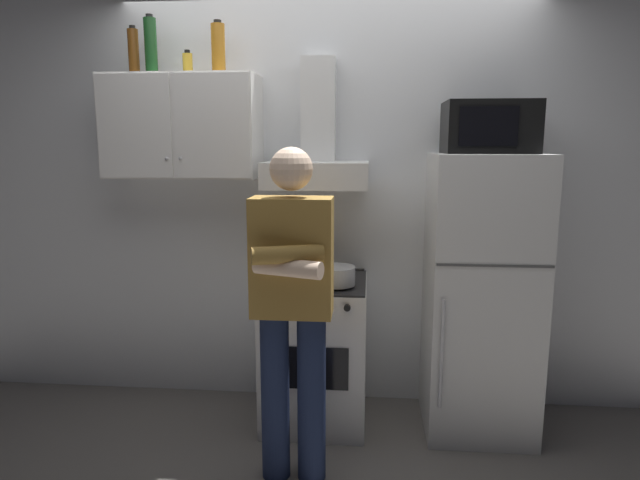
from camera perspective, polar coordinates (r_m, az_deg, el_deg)
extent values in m
plane|color=slate|center=(3.27, 0.00, -20.25)|extent=(7.00, 7.00, 0.00)
cube|color=white|center=(3.43, 0.91, 5.04)|extent=(4.80, 0.10, 2.70)
cube|color=white|center=(3.38, -14.20, 11.45)|extent=(0.90, 0.34, 0.60)
cube|color=white|center=(3.30, -18.99, 11.25)|extent=(0.43, 0.01, 0.58)
cube|color=white|center=(3.14, -11.32, 11.68)|extent=(0.43, 0.01, 0.58)
sphere|color=#B2B2B7|center=(3.22, -15.85, 8.25)|extent=(0.02, 0.02, 0.02)
sphere|color=#B2B2B7|center=(3.19, -14.49, 8.30)|extent=(0.02, 0.02, 0.02)
cube|color=white|center=(3.31, -0.48, -11.65)|extent=(0.60, 0.60, 0.85)
cube|color=black|center=(3.18, -0.49, -4.42)|extent=(0.59, 0.59, 0.01)
cube|color=black|center=(3.02, -1.06, -13.34)|extent=(0.42, 0.01, 0.24)
cylinder|color=black|center=(3.08, -3.13, -4.70)|extent=(0.16, 0.16, 0.01)
cylinder|color=black|center=(3.05, 1.72, -4.82)|extent=(0.16, 0.16, 0.01)
cylinder|color=black|center=(3.31, -2.54, -3.64)|extent=(0.16, 0.16, 0.01)
cylinder|color=black|center=(3.28, 1.98, -3.74)|extent=(0.16, 0.16, 0.01)
cylinder|color=black|center=(2.92, -5.03, -6.91)|extent=(0.04, 0.02, 0.04)
cylinder|color=black|center=(2.90, -2.49, -6.99)|extent=(0.04, 0.02, 0.04)
cylinder|color=black|center=(2.89, 0.29, -7.07)|extent=(0.04, 0.02, 0.04)
cylinder|color=black|center=(2.88, 2.88, -7.13)|extent=(0.04, 0.02, 0.04)
cube|color=white|center=(3.16, -0.37, 6.88)|extent=(0.60, 0.44, 0.15)
cube|color=white|center=(3.30, -0.13, 13.53)|extent=(0.20, 0.16, 0.60)
cube|color=silver|center=(3.24, 16.54, -5.58)|extent=(0.60, 0.60, 1.60)
cube|color=#4C4C4C|center=(2.90, 17.93, -2.61)|extent=(0.59, 0.01, 0.01)
cylinder|color=silver|center=(2.98, 12.69, -11.65)|extent=(0.02, 0.02, 0.60)
cube|color=black|center=(3.15, 17.34, 11.24)|extent=(0.48, 0.36, 0.28)
cube|color=black|center=(2.96, 17.32, 11.34)|extent=(0.30, 0.01, 0.20)
cylinder|color=#192342|center=(2.79, -4.73, -16.08)|extent=(0.14, 0.14, 0.85)
cylinder|color=#192342|center=(2.76, -0.90, -16.28)|extent=(0.14, 0.14, 0.85)
cube|color=olive|center=(2.54, -2.96, -1.79)|extent=(0.38, 0.20, 0.56)
cylinder|color=olive|center=(2.40, -3.44, -1.54)|extent=(0.33, 0.17, 0.08)
cylinder|color=beige|center=(2.41, -3.42, -2.94)|extent=(0.33, 0.17, 0.08)
sphere|color=beige|center=(2.49, -3.05, 7.49)|extent=(0.20, 0.20, 0.20)
cylinder|color=#B7BABF|center=(3.03, 1.73, -3.76)|extent=(0.21, 0.21, 0.10)
cylinder|color=black|center=(3.04, -0.74, -3.04)|extent=(0.05, 0.01, 0.01)
cylinder|color=black|center=(3.02, 4.22, -3.14)|extent=(0.05, 0.01, 0.01)
cylinder|color=brown|center=(3.50, -19.02, 18.19)|extent=(0.06, 0.06, 0.25)
cylinder|color=black|center=(3.52, -19.16, 20.39)|extent=(0.03, 0.03, 0.02)
cylinder|color=#B7721E|center=(3.33, -10.66, 19.16)|extent=(0.08, 0.08, 0.27)
cylinder|color=black|center=(3.36, -10.75, 21.63)|extent=(0.04, 0.04, 0.02)
cylinder|color=#19471E|center=(3.45, -17.38, 18.87)|extent=(0.07, 0.07, 0.31)
cylinder|color=black|center=(3.48, -17.54, 21.56)|extent=(0.04, 0.04, 0.02)
cylinder|color=gold|center=(3.41, -13.75, 17.53)|extent=(0.06, 0.06, 0.12)
cylinder|color=black|center=(3.42, -13.81, 18.68)|extent=(0.03, 0.03, 0.02)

